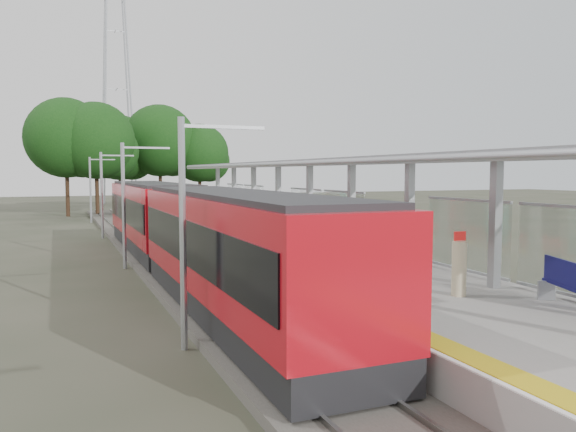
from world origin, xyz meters
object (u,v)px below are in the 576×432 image
at_px(bench_far, 223,208).
at_px(info_pillar_near, 459,268).
at_px(train, 182,227).
at_px(bench_mid, 318,226).
at_px(bench_near, 566,282).
at_px(info_pillar_far, 278,218).
at_px(litter_bin, 291,227).

height_order(bench_far, info_pillar_near, info_pillar_near).
xyz_separation_m(train, bench_far, (7.05, 18.94, -0.55)).
height_order(train, bench_mid, train).
relative_size(train, bench_far, 19.40).
relative_size(bench_far, info_pillar_near, 0.86).
height_order(bench_near, info_pillar_near, info_pillar_near).
height_order(bench_mid, bench_far, bench_mid).
bearing_deg(bench_far, bench_near, -83.94).
height_order(bench_near, bench_far, bench_near).
bearing_deg(bench_far, bench_mid, -82.77).
bearing_deg(train, info_pillar_far, 41.44).
bearing_deg(bench_far, litter_bin, -86.41).
bearing_deg(train, bench_near, -61.37).
bearing_deg(train, bench_mid, 20.65).
xyz_separation_m(bench_mid, litter_bin, (-0.97, 1.10, -0.11)).
distance_m(info_pillar_near, litter_bin, 13.92).
relative_size(train, info_pillar_near, 16.72).
distance_m(train, info_pillar_near, 11.24).
bearing_deg(info_pillar_near, train, 118.64).
xyz_separation_m(bench_near, litter_bin, (-0.39, 15.73, -0.11)).
bearing_deg(info_pillar_near, bench_far, 88.41).
bearing_deg(litter_bin, bench_near, -88.58).
bearing_deg(info_pillar_far, litter_bin, -90.03).
distance_m(bench_near, bench_mid, 14.65).
xyz_separation_m(info_pillar_near, info_pillar_far, (1.14, 15.46, 0.06)).
relative_size(info_pillar_near, info_pillar_far, 0.92).
relative_size(bench_near, bench_far, 1.19).
xyz_separation_m(bench_near, bench_far, (0.52, 30.90, -0.09)).
bearing_deg(bench_mid, train, -176.68).
relative_size(bench_mid, bench_far, 1.18).
relative_size(train, litter_bin, 29.28).
bearing_deg(info_pillar_far, bench_far, 83.97).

